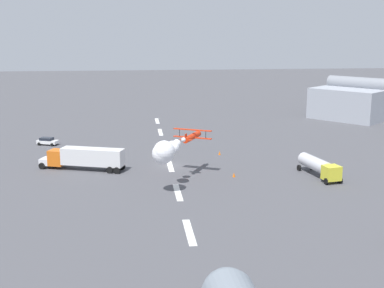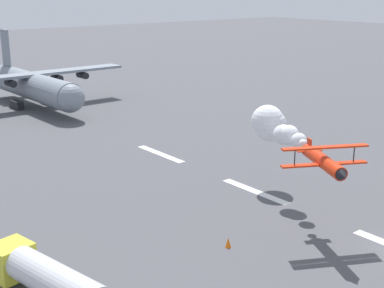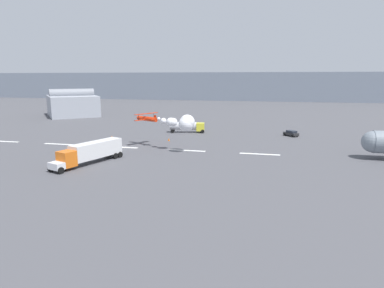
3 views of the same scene
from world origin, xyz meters
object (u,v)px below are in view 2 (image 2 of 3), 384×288
object	(u,v)px
cargo_transport_plane	(37,86)
stunt_biplane_red	(276,128)
fuel_tanker_truck	(44,277)
traffic_cone_far	(228,242)

from	to	relation	value
cargo_transport_plane	stunt_biplane_red	xyz separation A→B (m)	(-47.52, -2.06, 2.61)
fuel_tanker_truck	traffic_cone_far	world-z (taller)	fuel_tanker_truck
fuel_tanker_truck	traffic_cone_far	bearing A→B (deg)	-95.90
cargo_transport_plane	stunt_biplane_red	bearing A→B (deg)	-177.51
cargo_transport_plane	fuel_tanker_truck	xyz separation A→B (m)	(-51.79, 22.16, -1.72)
traffic_cone_far	fuel_tanker_truck	bearing A→B (deg)	84.10
cargo_transport_plane	traffic_cone_far	world-z (taller)	cargo_transport_plane
stunt_biplane_red	traffic_cone_far	distance (m)	13.45
stunt_biplane_red	fuel_tanker_truck	distance (m)	24.98
fuel_tanker_truck	stunt_biplane_red	bearing A→B (deg)	-79.99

